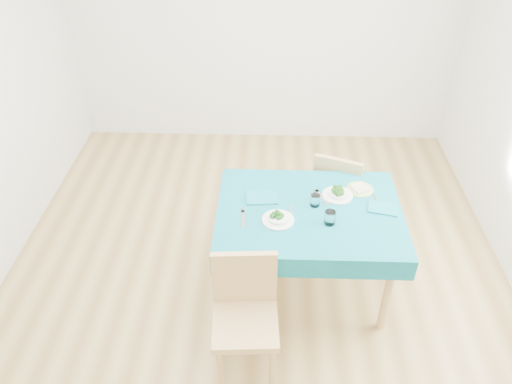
{
  "coord_description": "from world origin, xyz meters",
  "views": [
    {
      "loc": [
        0.1,
        -2.78,
        2.92
      ],
      "look_at": [
        0.0,
        0.0,
        0.85
      ],
      "focal_mm": 35.0,
      "sensor_mm": 36.0,
      "label": 1
    }
  ],
  "objects_px": {
    "side_plate": "(360,189)",
    "chair_far": "(340,187)",
    "table": "(306,250)",
    "bowl_far": "(338,192)",
    "bowl_near": "(278,217)",
    "chair_near": "(245,316)"
  },
  "relations": [
    {
      "from": "chair_near",
      "to": "bowl_far",
      "type": "height_order",
      "value": "chair_near"
    },
    {
      "from": "table",
      "to": "chair_near",
      "type": "bearing_deg",
      "value": -119.65
    },
    {
      "from": "table",
      "to": "side_plate",
      "type": "xyz_separation_m",
      "value": [
        0.38,
        0.25,
        0.38
      ]
    },
    {
      "from": "table",
      "to": "bowl_far",
      "type": "height_order",
      "value": "bowl_far"
    },
    {
      "from": "bowl_near",
      "to": "side_plate",
      "type": "bearing_deg",
      "value": 31.72
    },
    {
      "from": "chair_far",
      "to": "bowl_near",
      "type": "distance_m",
      "value": 1.0
    },
    {
      "from": "chair_near",
      "to": "chair_far",
      "type": "distance_m",
      "value": 1.57
    },
    {
      "from": "chair_far",
      "to": "bowl_near",
      "type": "xyz_separation_m",
      "value": [
        -0.52,
        -0.79,
        0.31
      ]
    },
    {
      "from": "table",
      "to": "chair_far",
      "type": "distance_m",
      "value": 0.75
    },
    {
      "from": "bowl_near",
      "to": "bowl_far",
      "type": "xyz_separation_m",
      "value": [
        0.43,
        0.29,
        0.0
      ]
    },
    {
      "from": "chair_far",
      "to": "bowl_far",
      "type": "relative_size",
      "value": 4.37
    },
    {
      "from": "chair_near",
      "to": "chair_far",
      "type": "relative_size",
      "value": 1.06
    },
    {
      "from": "chair_far",
      "to": "bowl_far",
      "type": "bearing_deg",
      "value": 100.11
    },
    {
      "from": "side_plate",
      "to": "bowl_near",
      "type": "bearing_deg",
      "value": -148.28
    },
    {
      "from": "chair_near",
      "to": "side_plate",
      "type": "distance_m",
      "value": 1.28
    },
    {
      "from": "bowl_near",
      "to": "bowl_far",
      "type": "bearing_deg",
      "value": 34.16
    },
    {
      "from": "side_plate",
      "to": "chair_far",
      "type": "bearing_deg",
      "value": 99.71
    },
    {
      "from": "side_plate",
      "to": "bowl_far",
      "type": "bearing_deg",
      "value": -155.0
    },
    {
      "from": "bowl_far",
      "to": "chair_far",
      "type": "bearing_deg",
      "value": 79.01
    },
    {
      "from": "bowl_far",
      "to": "side_plate",
      "type": "height_order",
      "value": "bowl_far"
    },
    {
      "from": "table",
      "to": "bowl_far",
      "type": "xyz_separation_m",
      "value": [
        0.21,
        0.17,
        0.41
      ]
    },
    {
      "from": "table",
      "to": "bowl_far",
      "type": "bearing_deg",
      "value": 39.09
    }
  ]
}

